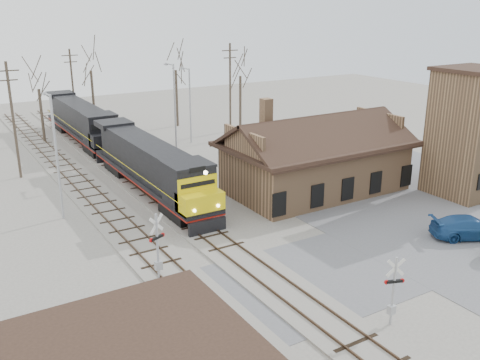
# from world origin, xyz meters

# --- Properties ---
(ground) EXTENTS (140.00, 140.00, 0.00)m
(ground) POSITION_xyz_m (0.00, 0.00, 0.00)
(ground) COLOR #9D988D
(ground) RESTS_ON ground
(road) EXTENTS (60.00, 9.00, 0.03)m
(road) POSITION_xyz_m (0.00, 0.00, 0.01)
(road) COLOR #59595E
(road) RESTS_ON ground
(parking_lot) EXTENTS (22.00, 26.00, 0.03)m
(parking_lot) POSITION_xyz_m (18.00, 4.00, 0.02)
(parking_lot) COLOR #59595E
(parking_lot) RESTS_ON ground
(track_main) EXTENTS (3.40, 90.00, 0.24)m
(track_main) POSITION_xyz_m (0.00, 15.00, 0.07)
(track_main) COLOR #9D988D
(track_main) RESTS_ON ground
(track_siding) EXTENTS (3.40, 90.00, 0.24)m
(track_siding) POSITION_xyz_m (-4.50, 15.00, 0.07)
(track_siding) COLOR #9D988D
(track_siding) RESTS_ON ground
(depot) EXTENTS (15.20, 9.31, 7.90)m
(depot) POSITION_xyz_m (11.99, 12.00, 2.41)
(depot) COLOR #98704F
(depot) RESTS_ON ground
(signal_tower) EXTENTS (6.00, 5.40, 10.30)m
(signal_tower) POSITION_xyz_m (22.39, 5.00, 5.08)
(signal_tower) COLOR #926D4A
(signal_tower) RESTS_ON ground
(locomotive_lead) EXTENTS (3.02, 20.20, 4.48)m
(locomotive_lead) POSITION_xyz_m (0.00, 18.06, 2.36)
(locomotive_lead) COLOR black
(locomotive_lead) RESTS_ON ground
(locomotive_trailing) EXTENTS (3.02, 20.20, 4.24)m
(locomotive_trailing) POSITION_xyz_m (0.00, 38.53, 2.36)
(locomotive_trailing) COLOR black
(locomotive_trailing) RESTS_ON ground
(crossbuck_near) EXTENTS (1.00, 0.43, 3.64)m
(crossbuck_near) POSITION_xyz_m (2.60, -5.61, 1.74)
(crossbuck_near) COLOR #A5A8AD
(crossbuck_near) RESTS_ON ground
(crossbuck_far) EXTENTS (1.09, 0.52, 4.04)m
(crossbuck_far) POSITION_xyz_m (-5.33, 4.43, 1.90)
(crossbuck_far) COLOR #A5A8AD
(crossbuck_far) RESTS_ON ground
(parked_car) EXTENTS (5.55, 4.24, 1.50)m
(parked_car) POSITION_xyz_m (14.78, -1.00, 0.75)
(parked_car) COLOR navy
(parked_car) RESTS_ON ground
(streetlight_a) EXTENTS (0.25, 2.04, 9.09)m
(streetlight_a) POSITION_xyz_m (-7.68, 16.80, 5.09)
(streetlight_a) COLOR #A5A8AD
(streetlight_a) RESTS_ON ground
(streetlight_b) EXTENTS (0.25, 2.04, 9.76)m
(streetlight_b) POSITION_xyz_m (5.06, 24.53, 5.42)
(streetlight_b) COLOR #A5A8AD
(streetlight_b) RESTS_ON ground
(streetlight_c) EXTENTS (0.25, 2.04, 8.31)m
(streetlight_c) POSITION_xyz_m (10.37, 32.23, 4.68)
(streetlight_c) COLOR #A5A8AD
(streetlight_c) RESTS_ON ground
(utility_pole_a) EXTENTS (2.00, 0.24, 10.35)m
(utility_pole_a) POSITION_xyz_m (-8.55, 28.55, 5.40)
(utility_pole_a) COLOR #382D23
(utility_pole_a) RESTS_ON ground
(utility_pole_b) EXTENTS (2.00, 0.24, 9.72)m
(utility_pole_b) POSITION_xyz_m (1.58, 47.59, 5.08)
(utility_pole_b) COLOR #382D23
(utility_pole_b) RESTS_ON ground
(utility_pole_c) EXTENTS (2.00, 0.24, 10.86)m
(utility_pole_c) POSITION_xyz_m (15.20, 31.52, 5.66)
(utility_pole_c) COLOR #382D23
(utility_pole_c) RESTS_ON ground
(tree_b) EXTENTS (4.02, 4.02, 9.86)m
(tree_b) POSITION_xyz_m (-3.80, 40.93, 7.01)
(tree_b) COLOR #382D23
(tree_b) RESTS_ON ground
(tree_c) EXTENTS (4.81, 4.81, 11.77)m
(tree_c) POSITION_xyz_m (3.32, 45.07, 8.39)
(tree_c) COLOR #382D23
(tree_c) RESTS_ON ground
(tree_d) EXTENTS (4.74, 4.74, 11.62)m
(tree_d) POSITION_xyz_m (12.79, 40.89, 8.28)
(tree_d) COLOR #382D23
(tree_d) RESTS_ON ground
(tree_e) EXTENTS (4.42, 4.42, 10.83)m
(tree_e) POSITION_xyz_m (18.68, 35.01, 7.71)
(tree_e) COLOR #382D23
(tree_e) RESTS_ON ground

